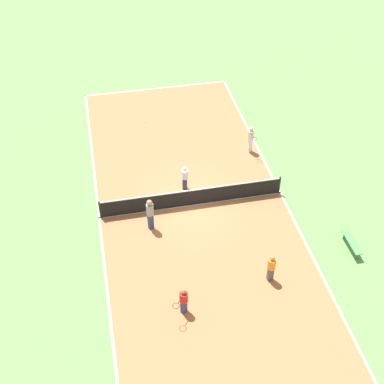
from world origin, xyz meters
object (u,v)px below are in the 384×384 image
Objects in this scene: tennis_net at (192,197)px; player_near_white at (185,177)px; player_center_orange at (271,267)px; player_coach_red at (184,300)px; player_far_white at (250,137)px; tennis_ball_left_sideline at (146,122)px; player_baseline_gray at (150,212)px; bench at (352,242)px.

player_near_white reaches higher than tennis_net.
player_center_orange is 1.10× the size of player_coach_red.
tennis_net is 5.72× the size of player_far_white.
player_coach_red reaches higher than tennis_ball_left_sideline.
player_baseline_gray is at bearing -49.01° from player_center_orange.
player_coach_red reaches higher than tennis_net.
player_near_white is at bearing -130.37° from bench.
player_coach_red is (1.70, 6.46, 0.23)m from tennis_net.
player_far_white is at bearing -163.17° from bench.
player_center_orange reaches higher than tennis_ball_left_sideline.
player_near_white is (0.11, -1.36, 0.27)m from tennis_net.
player_far_white is (-5.92, -10.34, 0.17)m from player_coach_red.
player_coach_red is at bearing 75.28° from tennis_net.
tennis_ball_left_sideline is (-1.05, -9.31, -1.02)m from player_baseline_gray.
bench is at bearing 74.16° from player_near_white.
bench is at bearing -40.58° from player_baseline_gray.
tennis_net is 6.53× the size of player_near_white.
tennis_net is 5.53× the size of bench.
tennis_ball_left_sideline is (8.02, -12.54, -0.33)m from bench.
tennis_net is at bearing 7.16° from player_baseline_gray.
player_baseline_gray is at bearing -15.91° from player_near_white.
tennis_ball_left_sideline is at bearing -81.04° from tennis_net.
tennis_ball_left_sideline is (1.27, -8.07, -0.51)m from tennis_net.
player_center_orange is 7.33m from player_near_white.
player_center_orange reaches higher than player_coach_red.
tennis_ball_left_sideline is at bearing -145.62° from player_near_white.
player_far_white is 0.91× the size of player_baseline_gray.
player_center_orange reaches higher than bench.
player_coach_red is 0.76× the size of player_baseline_gray.
player_baseline_gray is 9.42m from tennis_ball_left_sideline.
player_center_orange is at bearing 144.66° from player_coach_red.
player_baseline_gray is (2.21, 2.60, 0.24)m from player_near_white.
player_center_orange is 4.20m from player_coach_red.
tennis_net is 6.26× the size of player_center_orange.
player_baseline_gray is at bearing 83.58° from tennis_ball_left_sideline.
player_baseline_gray is at bearing 28.12° from tennis_net.
player_baseline_gray is at bearing -55.94° from player_far_white.
player_baseline_gray is (0.62, -5.22, 0.28)m from player_coach_red.
player_coach_red is at bearing 88.32° from tennis_ball_left_sideline.
bench is 25.17× the size of tennis_ball_left_sideline.
player_coach_red reaches higher than bench.
bench is 9.01m from player_near_white.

